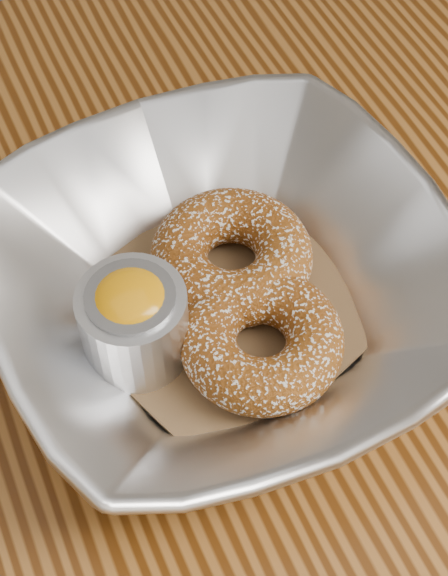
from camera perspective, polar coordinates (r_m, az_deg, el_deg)
name	(u,v)px	position (r m, az deg, el deg)	size (l,w,h in m)	color
table	(129,556)	(0.55, -6.18, -16.82)	(1.20, 0.80, 0.75)	brown
serving_bowl	(224,287)	(0.47, 0.00, 0.06)	(0.25, 0.25, 0.06)	silver
parchment	(224,310)	(0.49, 0.00, -1.41)	(0.14, 0.14, 0.00)	brown
donut_back	(232,256)	(0.49, 0.49, 2.08)	(0.09, 0.09, 0.03)	brown
donut_front	(261,340)	(0.46, 2.43, -3.40)	(0.09, 0.09, 0.03)	brown
ramekin	(134,320)	(0.46, -5.87, -2.10)	(0.06, 0.06, 0.06)	silver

